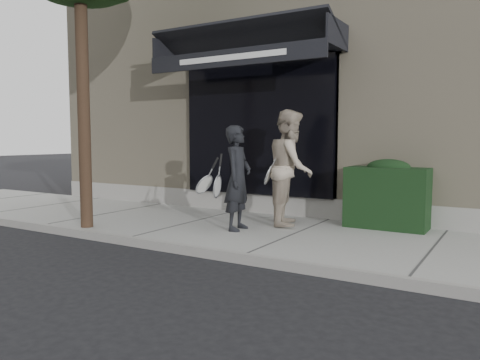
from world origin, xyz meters
The scene contains 7 objects.
ground centered at (0.00, 0.00, 0.00)m, with size 80.00×80.00×0.00m, color black.
sidewalk centered at (0.00, 0.00, 0.06)m, with size 20.00×3.00×0.12m, color gray.
curb centered at (0.00, -1.55, 0.07)m, with size 20.00×0.10×0.14m, color gray.
building_facade centered at (-0.01, 4.96, 2.74)m, with size 14.30×8.04×5.64m.
hedge centered at (1.10, 1.25, 0.66)m, with size 1.30×0.70×1.14m.
pedestrian_front centered at (-0.92, -0.21, 0.96)m, with size 0.74×0.91×1.68m.
pedestrian_back centered at (-0.39, 0.66, 1.10)m, with size 1.02×1.15×1.96m.
Camera 1 is at (2.97, -6.58, 1.58)m, focal length 35.00 mm.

